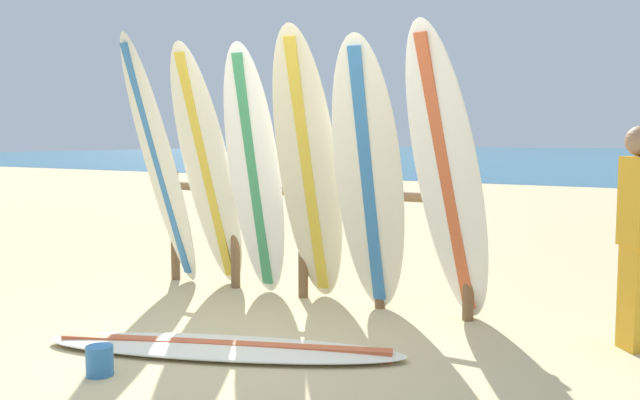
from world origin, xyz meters
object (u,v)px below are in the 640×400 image
object	(u,v)px
surfboard_leaning_left	(208,170)
beachgoer_standing	(637,228)
surfboard_rack	(303,223)
surfboard_leaning_far_left	(160,163)
surfboard_lying_on_sand	(222,348)
sand_bucket	(100,361)
surfboard_leaning_right	(448,179)
surfboard_leaning_center	(309,171)
small_boat_offshore	(370,163)
surfboard_leaning_center_right	(369,180)
surfboard_leaning_center_left	(255,173)

from	to	relation	value
surfboard_leaning_left	beachgoer_standing	xyz separation A→B (m)	(3.70, 0.11, -0.31)
surfboard_rack	surfboard_leaning_far_left	world-z (taller)	surfboard_leaning_far_left
surfboard_leaning_far_left	beachgoer_standing	world-z (taller)	surfboard_leaning_far_left
surfboard_lying_on_sand	sand_bucket	bearing A→B (deg)	-115.82
sand_bucket	surfboard_lying_on_sand	bearing A→B (deg)	64.18
surfboard_leaning_right	surfboard_lying_on_sand	world-z (taller)	surfboard_leaning_right
surfboard_leaning_center	surfboard_rack	bearing A→B (deg)	129.46
surfboard_leaning_right	small_boat_offshore	size ratio (longest dim) A/B	0.95
surfboard_lying_on_sand	small_boat_offshore	world-z (taller)	small_boat_offshore
sand_bucket	surfboard_leaning_center	bearing A→B (deg)	84.40
surfboard_leaning_far_left	beachgoer_standing	bearing A→B (deg)	2.67
surfboard_leaning_far_left	surfboard_leaning_right	bearing A→B (deg)	0.72
surfboard_rack	small_boat_offshore	xyz separation A→B (m)	(-11.39, 23.84, -0.43)
surfboard_leaning_right	surfboard_leaning_center_right	bearing A→B (deg)	-176.26
surfboard_leaning_center_left	surfboard_leaning_center	xyz separation A→B (m)	(0.60, -0.04, 0.04)
surfboard_leaning_left	small_boat_offshore	distance (m)	26.30
surfboard_leaning_center_left	surfboard_leaning_far_left	bearing A→B (deg)	-175.51
surfboard_leaning_far_left	surfboard_leaning_center_right	size ratio (longest dim) A/B	1.09
surfboard_leaning_far_left	surfboard_lying_on_sand	xyz separation A→B (m)	(1.82, -1.32, -1.19)
surfboard_leaning_center	surfboard_leaning_right	world-z (taller)	surfboard_leaning_center
beachgoer_standing	small_boat_offshore	size ratio (longest dim) A/B	0.64
surfboard_leaning_center_left	small_boat_offshore	world-z (taller)	surfboard_leaning_center_left
surfboard_leaning_center_right	surfboard_leaning_far_left	bearing A→B (deg)	179.85
surfboard_rack	small_boat_offshore	bearing A→B (deg)	115.54
surfboard_leaning_center_left	surfboard_leaning_right	world-z (taller)	surfboard_leaning_right
beachgoer_standing	sand_bucket	bearing A→B (deg)	-140.69
beachgoer_standing	sand_bucket	world-z (taller)	beachgoer_standing
surfboard_leaning_far_left	surfboard_leaning_center_right	bearing A→B (deg)	-0.15
surfboard_leaning_left	surfboard_leaning_center_left	xyz separation A→B (m)	(0.55, -0.01, -0.02)
surfboard_leaning_center	surfboard_leaning_right	bearing A→B (deg)	-0.56
surfboard_rack	surfboard_lying_on_sand	distance (m)	1.84
surfboard_leaning_center_right	beachgoer_standing	bearing A→B (deg)	5.92
small_boat_offshore	surfboard_rack	bearing A→B (deg)	-64.46
small_boat_offshore	surfboard_leaning_far_left	bearing A→B (deg)	-67.60
surfboard_leaning_center_left	surfboard_leaning_center_right	distance (m)	1.20
beachgoer_standing	surfboard_leaning_center_left	bearing A→B (deg)	-177.96
surfboard_leaning_far_left	surfboard_lying_on_sand	size ratio (longest dim) A/B	0.96
small_boat_offshore	sand_bucket	size ratio (longest dim) A/B	13.09
surfboard_leaning_center_right	surfboard_lying_on_sand	xyz separation A→B (m)	(-0.45, -1.31, -1.09)
surfboard_leaning_center_left	beachgoer_standing	world-z (taller)	surfboard_leaning_center_left
surfboard_leaning_center	sand_bucket	world-z (taller)	surfboard_leaning_center
surfboard_leaning_center_right	small_boat_offshore	distance (m)	27.13
surfboard_leaning_center_left	surfboard_lying_on_sand	xyz separation A→B (m)	(0.75, -1.41, -1.11)
beachgoer_standing	surfboard_leaning_right	bearing A→B (deg)	-173.00
surfboard_leaning_center_right	surfboard_leaning_right	world-z (taller)	surfboard_leaning_right
surfboard_leaning_center_left	sand_bucket	xyz separation A→B (m)	(0.39, -2.15, -1.05)
surfboard_leaning_center_left	surfboard_lying_on_sand	distance (m)	1.94
surfboard_rack	sand_bucket	size ratio (longest dim) A/B	17.38
surfboard_leaning_far_left	surfboard_leaning_center	size ratio (longest dim) A/B	1.03
surfboard_leaning_far_left	surfboard_leaning_center_left	distance (m)	1.08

